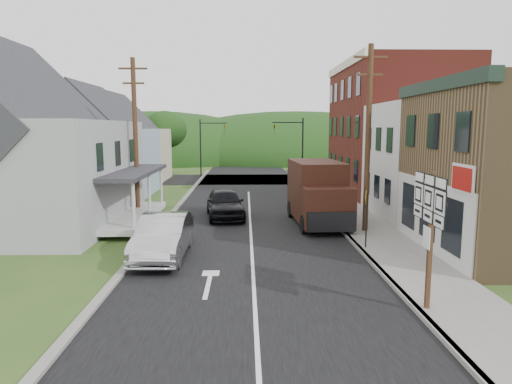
{
  "coord_description": "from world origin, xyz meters",
  "views": [
    {
      "loc": [
        -0.27,
        -18.24,
        5.16
      ],
      "look_at": [
        0.23,
        2.55,
        2.2
      ],
      "focal_mm": 32.0,
      "sensor_mm": 36.0,
      "label": 1
    }
  ],
  "objects": [
    {
      "name": "utility_pole_right",
      "position": [
        5.6,
        3.5,
        4.66
      ],
      "size": [
        1.6,
        0.26,
        9.0
      ],
      "color": "#472D19",
      "rests_on": "ground"
    },
    {
      "name": "cross_road",
      "position": [
        0.0,
        27.0,
        0.0
      ],
      "size": [
        60.0,
        9.0,
        0.02
      ],
      "primitive_type": "cube",
      "color": "black",
      "rests_on": "ground"
    },
    {
      "name": "silver_sedan",
      "position": [
        -3.52,
        -0.52,
        0.85
      ],
      "size": [
        1.84,
        5.16,
        1.7
      ],
      "primitive_type": "imported",
      "rotation": [
        0.0,
        0.0,
        -0.01
      ],
      "color": "#B9B9BE",
      "rests_on": "ground"
    },
    {
      "name": "utility_pole_left",
      "position": [
        -6.5,
        8.0,
        4.66
      ],
      "size": [
        1.6,
        0.26,
        9.0
      ],
      "color": "#472D19",
      "rests_on": "ground"
    },
    {
      "name": "sidewalk_right",
      "position": [
        5.9,
        8.0,
        0.07
      ],
      "size": [
        2.8,
        55.0,
        0.15
      ],
      "primitive_type": "cube",
      "color": "slate",
      "rests_on": "ground"
    },
    {
      "name": "road",
      "position": [
        0.0,
        10.0,
        0.0
      ],
      "size": [
        9.0,
        90.0,
        0.02
      ],
      "primitive_type": "cube",
      "color": "black",
      "rests_on": "ground"
    },
    {
      "name": "house_cream",
      "position": [
        -11.5,
        26.0,
        3.69
      ],
      "size": [
        7.14,
        8.16,
        7.28
      ],
      "color": "#C0B795",
      "rests_on": "ground"
    },
    {
      "name": "curb_left",
      "position": [
        -4.65,
        8.0,
        0.06
      ],
      "size": [
        0.3,
        55.0,
        0.12
      ],
      "primitive_type": "cube",
      "color": "slate",
      "rests_on": "ground"
    },
    {
      "name": "traffic_signal_left",
      "position": [
        -4.3,
        30.5,
        3.76
      ],
      "size": [
        2.87,
        0.2,
        6.0
      ],
      "color": "black",
      "rests_on": "ground"
    },
    {
      "name": "house_gray",
      "position": [
        -12.0,
        6.0,
        4.23
      ],
      "size": [
        10.2,
        12.24,
        8.35
      ],
      "color": "#9D9FA2",
      "rests_on": "ground"
    },
    {
      "name": "ground",
      "position": [
        0.0,
        0.0,
        0.0
      ],
      "size": [
        120.0,
        120.0,
        0.0
      ],
      "primitive_type": "plane",
      "color": "#2D4719",
      "rests_on": "ground"
    },
    {
      "name": "route_sign_cluster",
      "position": [
        4.75,
        -6.18,
        2.63
      ],
      "size": [
        0.21,
        2.18,
        3.82
      ],
      "rotation": [
        0.0,
        0.0,
        -0.03
      ],
      "color": "#472D19",
      "rests_on": "sidewalk_right"
    },
    {
      "name": "tree_left_d",
      "position": [
        -9.0,
        32.0,
        4.88
      ],
      "size": [
        4.8,
        4.8,
        6.94
      ],
      "color": "#382616",
      "rests_on": "ground"
    },
    {
      "name": "house_blue",
      "position": [
        -11.0,
        17.0,
        3.69
      ],
      "size": [
        7.14,
        8.16,
        7.28
      ],
      "color": "#94ADC9",
      "rests_on": "ground"
    },
    {
      "name": "forested_ridge",
      "position": [
        0.0,
        55.0,
        0.0
      ],
      "size": [
        90.0,
        30.0,
        16.0
      ],
      "primitive_type": "ellipsoid",
      "color": "black",
      "rests_on": "ground"
    },
    {
      "name": "curb_right",
      "position": [
        4.55,
        8.0,
        0.07
      ],
      "size": [
        0.2,
        55.0,
        0.15
      ],
      "primitive_type": "cube",
      "color": "slate",
      "rests_on": "ground"
    },
    {
      "name": "warning_sign",
      "position": [
        4.78,
        0.34,
        1.73
      ],
      "size": [
        0.27,
        0.64,
        2.47
      ],
      "rotation": [
        0.0,
        0.0,
        -0.38
      ],
      "color": "black",
      "rests_on": "sidewalk_right"
    },
    {
      "name": "dark_sedan",
      "position": [
        -1.43,
        7.49,
        0.84
      ],
      "size": [
        2.57,
        5.15,
        1.68
      ],
      "primitive_type": "imported",
      "rotation": [
        0.0,
        0.0,
        0.12
      ],
      "color": "black",
      "rests_on": "ground"
    },
    {
      "name": "storefront_red",
      "position": [
        11.3,
        17.0,
        5.0
      ],
      "size": [
        8.0,
        12.0,
        10.0
      ],
      "primitive_type": "cube",
      "color": "maroon",
      "rests_on": "ground"
    },
    {
      "name": "traffic_signal_right",
      "position": [
        4.3,
        23.5,
        3.76
      ],
      "size": [
        2.87,
        0.2,
        6.0
      ],
      "color": "black",
      "rests_on": "ground"
    },
    {
      "name": "tree_left_c",
      "position": [
        -19.0,
        20.0,
        5.94
      ],
      "size": [
        5.8,
        5.8,
        8.41
      ],
      "color": "#382616",
      "rests_on": "ground"
    },
    {
      "name": "storefront_white",
      "position": [
        11.3,
        7.5,
        3.25
      ],
      "size": [
        8.0,
        7.0,
        6.5
      ],
      "primitive_type": "cube",
      "color": "silver",
      "rests_on": "ground"
    },
    {
      "name": "delivery_van",
      "position": [
        3.59,
        5.55,
        1.7
      ],
      "size": [
        2.78,
        6.13,
        3.35
      ],
      "rotation": [
        0.0,
        0.0,
        0.06
      ],
      "color": "black",
      "rests_on": "ground"
    }
  ]
}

